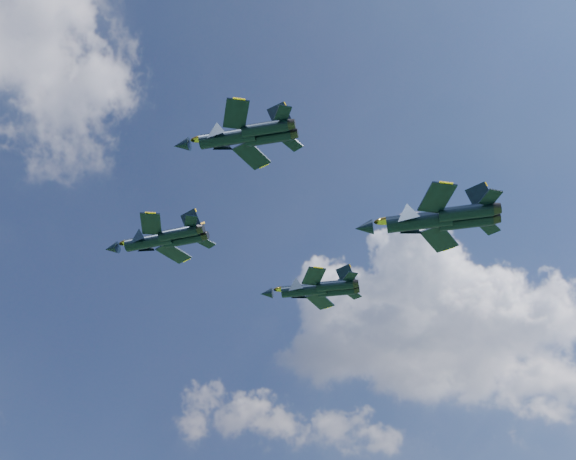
% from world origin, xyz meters
% --- Properties ---
extents(jet_lead, '(11.84, 14.65, 3.66)m').
position_xyz_m(jet_lead, '(-6.98, 13.73, 58.45)').
color(jet_lead, black).
extents(jet_left, '(11.48, 12.84, 3.32)m').
position_xyz_m(jet_left, '(-11.64, -11.75, 55.39)').
color(jet_left, black).
extents(jet_right, '(13.08, 13.86, 3.67)m').
position_xyz_m(jet_right, '(16.93, 10.77, 58.62)').
color(jet_right, black).
extents(jet_slot, '(15.24, 16.75, 4.36)m').
position_xyz_m(jet_slot, '(14.72, -13.68, 55.71)').
color(jet_slot, black).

